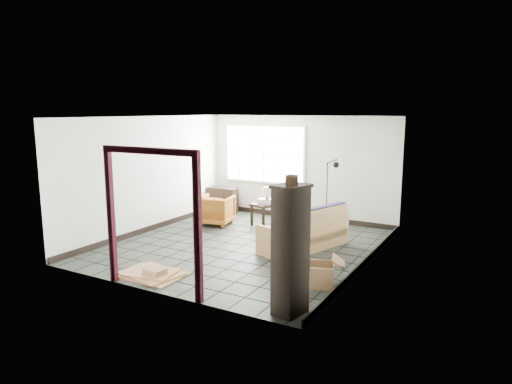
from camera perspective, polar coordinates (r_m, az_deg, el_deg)
The scene contains 15 objects.
ground at distance 9.39m, azimuth -1.46°, elevation -6.71°, with size 5.50×5.50×0.00m, color black.
room_shell at distance 9.07m, azimuth -1.42°, elevation 3.54°, with size 5.02×5.52×2.61m.
window_panel at distance 11.88m, azimuth 1.04°, elevation 4.75°, with size 2.32×0.08×1.52m.
doorway_trim at distance 6.94m, azimuth -13.00°, elevation -1.30°, with size 1.80×0.08×2.20m.
futon_sofa at distance 9.14m, azimuth 6.31°, elevation -5.19°, with size 1.31×2.09×0.87m.
armchair at distance 11.05m, azimuth -5.02°, elevation -2.07°, with size 0.75×0.71×0.78m, color #8B4214.
side_table at distance 10.87m, azimuth 0.92°, elevation -1.96°, with size 0.61×0.61×0.54m.
table_lamp at distance 10.81m, azimuth 1.40°, elevation -0.01°, with size 0.31×0.31×0.40m.
projector at distance 10.87m, azimuth 1.13°, elevation -1.14°, with size 0.32×0.25×0.11m.
floor_lamp at distance 10.74m, azimuth 9.34°, elevation 0.11°, with size 0.43×0.29×1.64m.
console_shelf at distance 12.35m, azimuth -4.35°, elevation -0.99°, with size 0.90×0.43×0.68m.
tall_shelf at distance 6.13m, azimuth 4.34°, elevation -7.16°, with size 0.46×0.55×1.78m.
pot at distance 5.86m, azimuth 4.48°, elevation 1.46°, with size 0.19×0.19×0.13m.
open_box at distance 7.38m, azimuth 7.58°, elevation -10.16°, with size 0.95×0.68×0.49m.
cardboard_pile at distance 7.94m, azimuth -12.89°, elevation -9.87°, with size 1.12×0.89×0.16m.
Camera 1 is at (4.61, -7.71, 2.74)m, focal length 32.00 mm.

